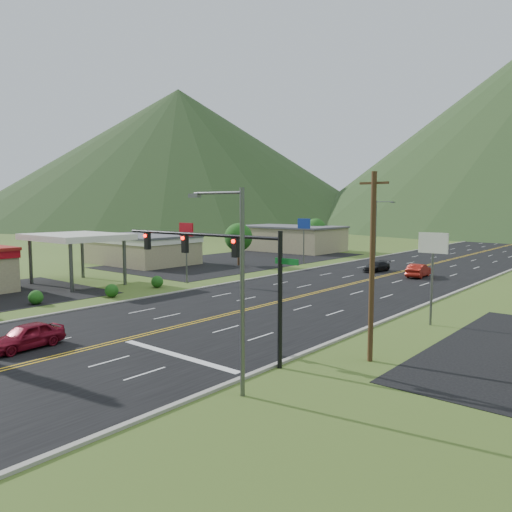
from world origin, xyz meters
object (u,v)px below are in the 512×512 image
Objects in this scene: streetlight_west at (378,224)px; car_red_near at (26,337)px; streetlight_east at (237,277)px; gas_canopy at (76,238)px; car_red_far at (419,271)px; traffic_signal at (222,259)px; car_dark_mid at (376,267)px.

streetlight_west is 63.47m from car_red_near.
streetlight_east is 2.09× the size of car_red_near.
gas_canopy reaches higher than car_red_near.
car_red_far is at bearing 47.54° from gas_canopy.
streetlight_east reaches higher than gas_canopy.
streetlight_west is at bearing -57.79° from car_red_far.
streetlight_west is at bearing 107.97° from traffic_signal.
streetlight_east is 40.78m from car_red_far.
streetlight_west reaches higher than car_red_far.
streetlight_east reaches higher than car_red_near.
car_red_far is (6.15, 42.46, 0.03)m from car_red_near.
streetlight_east is at bearing 96.44° from car_red_far.
streetlight_west is (-18.16, 56.00, -0.15)m from traffic_signal.
traffic_signal is at bearing 29.86° from car_red_near.
gas_canopy is 37.89m from car_red_far.
car_dark_mid is (-8.92, 37.09, -4.71)m from traffic_signal.
traffic_signal is 3.06× the size of car_dark_mid.
car_red_far reaches higher than car_red_near.
car_red_far is (-3.05, 35.79, -4.57)m from traffic_signal.
gas_canopy reaches higher than car_dark_mid.
car_red_far reaches higher than car_dark_mid.
traffic_signal is at bearing 90.30° from car_red_far.
traffic_signal is 36.21m from car_red_far.
streetlight_east is 64.21m from streetlight_west.
car_red_near is (-13.90, -2.67, -4.45)m from streetlight_east.
gas_canopy is at bearing -117.46° from car_dark_mid.
car_red_far is at bearing -5.97° from car_dark_mid.
traffic_signal reaches higher than car_red_far.
traffic_signal is at bearing -72.03° from streetlight_west.
streetlight_west is 49.10m from gas_canopy.
car_red_far is at bearing 101.02° from streetlight_east.
traffic_signal is 1.46× the size of streetlight_east.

